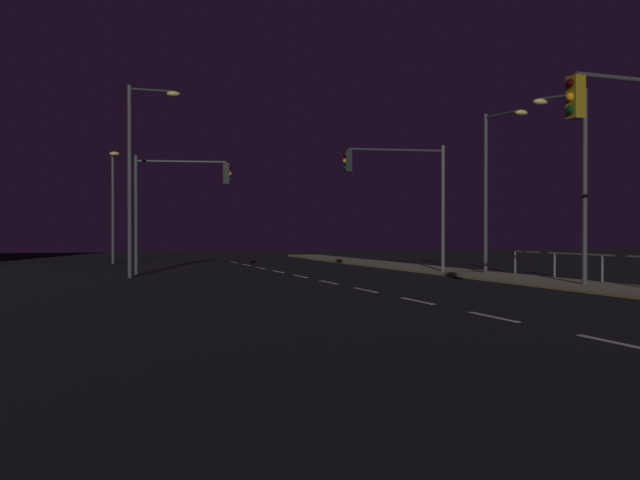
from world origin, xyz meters
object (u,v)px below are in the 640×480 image
(traffic_light_far_right, at_px, (401,181))
(street_lamp_corner, at_px, (113,196))
(traffic_light_near_right, at_px, (178,190))
(street_lamp_mid_block, at_px, (575,166))
(street_lamp_median, at_px, (492,175))
(street_lamp_across_street, at_px, (137,163))

(traffic_light_far_right, distance_m, street_lamp_corner, 19.45)
(traffic_light_near_right, relative_size, street_lamp_mid_block, 0.82)
(street_lamp_mid_block, bearing_deg, street_lamp_median, 83.80)
(traffic_light_near_right, relative_size, street_lamp_corner, 0.80)
(street_lamp_median, height_order, street_lamp_mid_block, street_lamp_median)
(street_lamp_median, bearing_deg, street_lamp_mid_block, -96.20)
(street_lamp_across_street, xyz_separation_m, street_lamp_mid_block, (13.89, -10.21, -0.64))
(street_lamp_median, bearing_deg, traffic_light_near_right, 155.70)
(street_lamp_corner, distance_m, street_lamp_across_street, 14.13)
(street_lamp_median, relative_size, street_lamp_corner, 1.03)
(street_lamp_corner, bearing_deg, street_lamp_median, -49.04)
(traffic_light_far_right, relative_size, street_lamp_across_street, 0.71)
(street_lamp_corner, height_order, street_lamp_mid_block, street_lamp_mid_block)
(street_lamp_median, relative_size, street_lamp_mid_block, 1.05)
(street_lamp_median, height_order, street_lamp_corner, street_lamp_median)
(street_lamp_mid_block, bearing_deg, traffic_light_near_right, 133.99)
(traffic_light_far_right, relative_size, street_lamp_mid_block, 0.87)
(traffic_light_near_right, height_order, street_lamp_mid_block, street_lamp_mid_block)
(street_lamp_across_street, distance_m, street_lamp_mid_block, 17.25)
(street_lamp_across_street, bearing_deg, traffic_light_near_right, 49.04)
(traffic_light_near_right, xyz_separation_m, street_lamp_mid_block, (11.98, -12.41, 0.33))
(street_lamp_across_street, relative_size, street_lamp_mid_block, 1.22)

